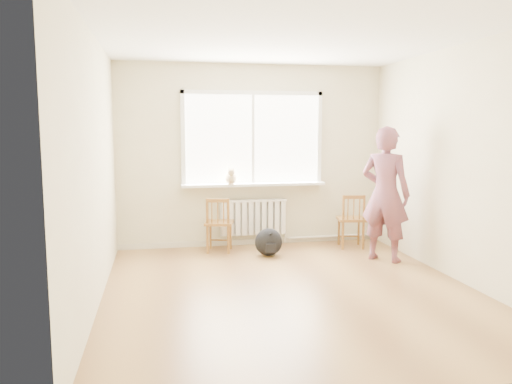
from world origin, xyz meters
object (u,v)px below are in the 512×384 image
chair_right (352,221)px  cat (231,177)px  chair_left (219,225)px  person (385,194)px  backpack (269,242)px

chair_right → cat: 1.90m
chair_left → person: person is taller
chair_left → chair_right: (1.96, -0.12, 0.01)m
chair_right → chair_left: bearing=6.3°
cat → chair_right: bearing=-6.5°
chair_right → person: 0.91m
chair_left → chair_right: size_ratio=0.98×
chair_left → chair_right: 1.96m
chair_left → backpack: chair_left is taller
person → backpack: bearing=25.9°
backpack → cat: bearing=129.1°
chair_left → cat: size_ratio=2.07×
chair_left → person: 2.34m
cat → backpack: 1.11m
chair_right → backpack: bearing=19.6°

